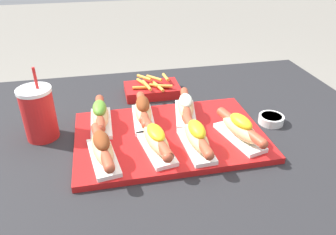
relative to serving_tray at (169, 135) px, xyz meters
The scene contains 12 objects.
patio_table 0.36m from the serving_tray, behind, with size 1.47×1.07×0.69m.
serving_tray is the anchor object (origin of this frame).
hot_dog_0 0.21m from the serving_tray, 155.76° to the right, with size 0.08×0.21×0.07m.
hot_dog_1 0.10m from the serving_tray, 126.83° to the right, with size 0.09×0.21×0.07m.
hot_dog_2 0.11m from the serving_tray, 57.45° to the right, with size 0.07×0.21×0.07m.
hot_dog_3 0.20m from the serving_tray, 21.23° to the right, with size 0.10×0.21×0.07m.
hot_dog_4 0.21m from the serving_tray, 155.61° to the left, with size 0.06×0.21×0.07m.
hot_dog_5 0.11m from the serving_tray, 127.19° to the left, with size 0.07×0.21×0.08m.
hot_dog_6 0.12m from the serving_tray, 51.05° to the left, with size 0.09×0.21×0.07m.
sauce_bowl 0.33m from the serving_tray, ahead, with size 0.08×0.08×0.03m.
drink_cup 0.38m from the serving_tray, 166.86° to the left, with size 0.09×0.09×0.22m.
fries_basket 0.30m from the serving_tray, 90.03° to the left, with size 0.20×0.13×0.06m.
Camera 1 is at (-0.12, -0.78, 1.22)m, focal length 35.00 mm.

